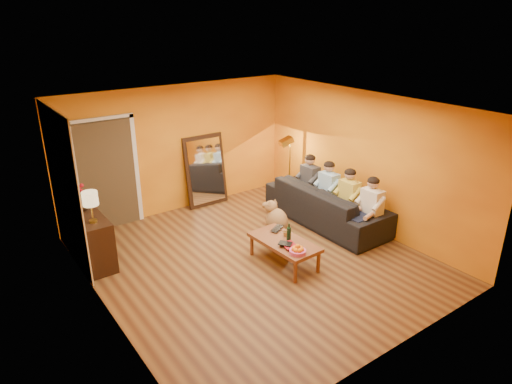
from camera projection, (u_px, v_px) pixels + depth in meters
room_shell at (243, 182)px, 7.50m from camera, size 5.00×5.50×2.60m
white_accent at (64, 189)px, 7.20m from camera, size 0.02×1.90×2.58m
doorway_recess at (105, 174)px, 8.64m from camera, size 1.06×0.30×2.10m
door_jamb_left at (76, 182)px, 8.24m from camera, size 0.08×0.06×2.20m
door_jamb_right at (136, 170)px, 8.86m from camera, size 0.08×0.06×2.20m
door_header at (100, 119)px, 8.15m from camera, size 1.22×0.06×0.08m
mirror_frame at (205, 171)px, 9.70m from camera, size 0.92×0.27×1.51m
mirror_glass at (206, 171)px, 9.67m from camera, size 0.78×0.21×1.35m
sideboard at (91, 239)px, 7.50m from camera, size 0.44×1.18×0.85m
table_lamp at (91, 207)px, 7.02m from camera, size 0.24×0.24×0.51m
sofa at (326, 204)px, 8.96m from camera, size 2.64×1.03×0.77m
coffee_table at (284, 252)px, 7.54m from camera, size 0.67×1.24×0.42m
floor_lamp at (290, 170)px, 9.85m from camera, size 0.34×0.29×1.44m
dog at (277, 219)px, 8.38m from camera, size 0.47×0.65×0.72m
person_far_left at (371, 209)px, 8.19m from camera, size 0.70×0.44×1.22m
person_mid_left at (349, 199)px, 8.61m from camera, size 0.70×0.44×1.22m
person_mid_right at (328, 191)px, 9.02m from camera, size 0.70×0.44×1.22m
person_far_right at (310, 183)px, 9.44m from camera, size 0.70×0.44×1.22m
fruit_bowl at (298, 249)px, 7.04m from camera, size 0.26×0.26×0.16m
wine_bottle at (289, 232)px, 7.39m from camera, size 0.07×0.07×0.31m
tumbler at (285, 234)px, 7.60m from camera, size 0.09×0.09×0.08m
laptop at (280, 229)px, 7.82m from camera, size 0.38×0.34×0.03m
book_lower at (283, 248)px, 7.21m from camera, size 0.17×0.23×0.02m
book_mid at (284, 246)px, 7.22m from camera, size 0.26×0.31×0.02m
book_upper at (284, 246)px, 7.19m from camera, size 0.25×0.26×0.02m
vase at (82, 205)px, 7.49m from camera, size 0.19×0.19×0.20m
flowers at (80, 190)px, 7.40m from camera, size 0.17×0.17×0.48m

